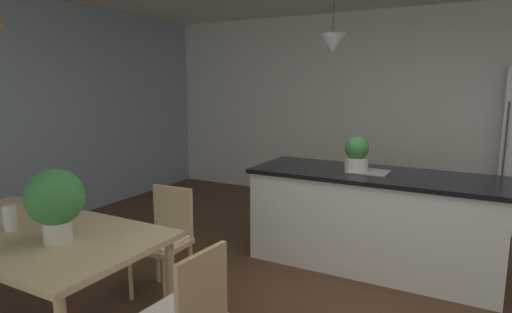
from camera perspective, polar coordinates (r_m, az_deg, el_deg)
wall_back_kitchen at (r=6.13m, az=22.70°, el=5.69°), size 10.00×0.12×2.70m
window_wall_left_glazing at (r=5.48m, az=-30.44°, el=4.70°), size 0.06×8.40×2.70m
dining_table at (r=3.29m, az=-28.24°, el=-9.78°), size 1.88×0.99×0.74m
chair_far_right at (r=3.58m, az=-12.30°, el=-10.59°), size 0.42×0.42×0.87m
kitchen_island at (r=4.15m, az=15.36°, el=-8.06°), size 2.24×0.84×0.91m
pendant_over_island_main at (r=4.09m, az=10.25°, el=14.72°), size 0.25×0.25×0.72m
potted_plant_on_island at (r=4.05m, az=13.41°, el=0.36°), size 0.22×0.22×0.33m
potted_plant_on_table at (r=2.88m, az=-25.43°, el=-5.33°), size 0.35×0.35×0.46m
vase_on_dining_table at (r=3.31m, az=-30.24°, el=-7.12°), size 0.08×0.08×0.17m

